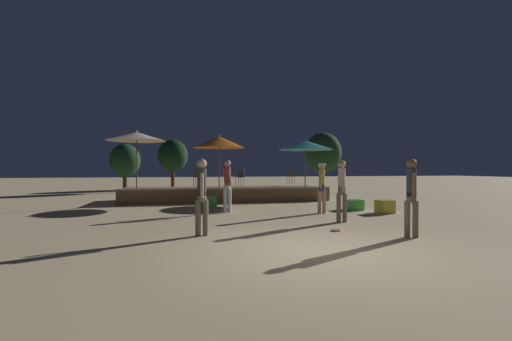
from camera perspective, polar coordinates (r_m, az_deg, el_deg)
The scene contains 20 objects.
ground_plane at distance 6.82m, azimuth 9.79°, elevation -13.03°, with size 120.00×120.00×0.00m, color #D1B784.
wooden_deck at distance 17.25m, azimuth -5.07°, elevation -3.89°, with size 9.86×3.03×0.71m.
patio_umbrella_0 at distance 15.98m, azimuth -6.17°, elevation 4.72°, with size 2.37×2.37×3.16m.
patio_umbrella_1 at distance 15.89m, azimuth -19.28°, elevation 5.37°, with size 2.52×2.52×3.26m.
patio_umbrella_2 at distance 17.06m, azimuth 8.20°, elevation 4.20°, with size 2.71×2.71×3.05m.
cube_seat_0 at distance 13.01m, azimuth 20.68°, elevation -5.65°, with size 0.56×0.56×0.46m.
cube_seat_1 at distance 14.54m, azimuth -7.99°, elevation -5.04°, with size 0.68×0.68×0.44m.
cube_seat_2 at distance 13.68m, azimuth 15.93°, elevation -5.51°, with size 0.62×0.62×0.38m.
person_0 at distance 8.59m, azimuth 24.48°, elevation -3.57°, with size 0.29×0.50×1.80m.
person_1 at distance 8.13m, azimuth -9.02°, elevation -3.75°, with size 0.31×0.52×1.81m.
person_2 at distance 12.30m, azimuth 10.92°, elevation -2.35°, with size 0.38×0.42×1.77m.
person_3 at distance 10.38m, azimuth 14.10°, elevation -2.83°, with size 0.30×0.51×1.82m.
person_4 at distance 12.31m, azimuth -4.79°, elevation -2.07°, with size 0.30×0.58×1.89m.
bistro_chair_0 at distance 18.85m, azimuth 5.90°, elevation -0.69°, with size 0.40×0.41×0.90m.
bistro_chair_1 at distance 16.92m, azimuth -2.59°, elevation -0.80°, with size 0.48×0.48×0.90m.
bistro_chair_2 at distance 17.32m, azimuth -9.86°, elevation -0.78°, with size 0.42×0.43×0.90m.
frisbee_disc at distance 8.98m, azimuth 13.14°, elevation -9.69°, with size 0.24×0.24×0.03m.
background_tree_0 at distance 28.09m, azimuth -13.71°, elevation 2.39°, with size 2.37×2.37×3.92m.
background_tree_1 at distance 24.41m, azimuth -21.00°, elevation 1.56°, with size 1.99×1.99×3.24m.
background_tree_2 at distance 27.17m, azimuth 11.07°, elevation 2.89°, with size 2.87×2.87×4.40m.
Camera 1 is at (-2.56, -6.12, 1.57)m, focal length 24.00 mm.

